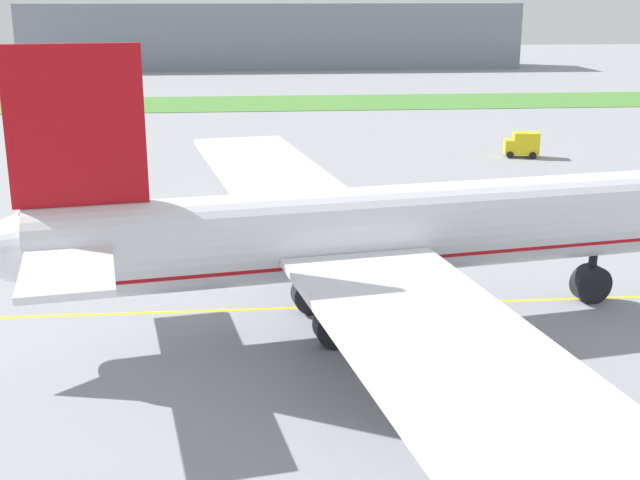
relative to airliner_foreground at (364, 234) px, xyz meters
The scene contains 8 objects.
ground_plane 8.54m from the airliner_foreground, ahead, with size 600.00×600.00×0.00m, color gray.
apron_taxi_line 9.15m from the airliner_foreground, 29.08° to the left, with size 280.00×0.36×0.01m, color yellow.
grass_median_strip 114.46m from the airliner_foreground, 87.00° to the left, with size 320.00×24.00×0.10m, color #4C8438.
airliner_foreground is the anchor object (origin of this frame).
ground_crew_wingwalker_port 9.39m from the airliner_foreground, 19.30° to the right, with size 0.61×0.36×1.77m.
service_truck_fuel_bowser 37.15m from the airliner_foreground, 94.91° to the left, with size 5.22×4.20×2.63m.
service_truck_catering_van 62.43m from the airliner_foreground, 62.52° to the left, with size 4.67×3.15×3.24m.
terminal_building 195.84m from the airliner_foreground, 89.51° to the left, with size 138.82×20.00×18.00m, color gray.
Camera 1 is at (-13.26, -50.27, 20.44)m, focal length 47.02 mm.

